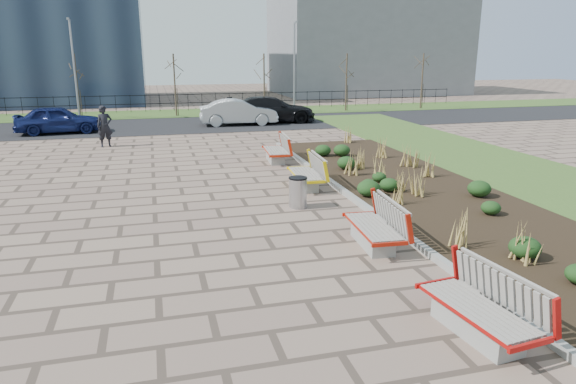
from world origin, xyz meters
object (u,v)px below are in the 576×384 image
object	(u,v)px
bench_b	(373,224)
car_silver	(239,112)
bench_d	(275,149)
pedestrian	(105,126)
bench_c	(305,172)
lamp_west	(75,71)
lamp_east	(294,69)
litter_bin	(298,193)
car_blue	(58,120)
car_black	(271,109)
bench_a	(478,305)

from	to	relation	value
bench_b	car_silver	xyz separation A→B (m)	(0.31, 19.87, 0.26)
bench_d	pedestrian	bearing A→B (deg)	146.99
bench_c	bench_d	size ratio (longest dim) A/B	1.00
lamp_west	lamp_east	xyz separation A→B (m)	(14.00, 0.00, 0.00)
litter_bin	lamp_east	bearing A→B (deg)	74.84
litter_bin	car_silver	world-z (taller)	car_silver
bench_d	car_blue	distance (m)	13.55
pedestrian	bench_d	bearing A→B (deg)	-52.96
litter_bin	car_black	xyz separation A→B (m)	(3.22, 17.30, 0.37)
bench_c	car_silver	xyz separation A→B (m)	(0.31, 14.63, 0.26)
bench_a	car_black	distance (m)	24.50
bench_d	car_black	bearing A→B (deg)	82.26
car_silver	lamp_east	xyz separation A→B (m)	(4.69, 4.80, 2.28)
bench_a	pedestrian	xyz separation A→B (m)	(-6.67, 18.31, 0.43)
car_silver	lamp_west	distance (m)	10.72
bench_d	bench_b	bearing A→B (deg)	-85.58
bench_d	car_black	size ratio (longest dim) A/B	0.40
bench_c	pedestrian	xyz separation A→B (m)	(-6.67, 9.20, 0.43)
bench_d	car_black	world-z (taller)	car_black
bench_a	bench_d	xyz separation A→B (m)	(0.00, 13.21, 0.00)
bench_d	lamp_west	size ratio (longest dim) A/B	0.35
car_black	pedestrian	bearing A→B (deg)	129.80
car_blue	litter_bin	bearing A→B (deg)	-156.98
bench_a	lamp_east	world-z (taller)	lamp_east
bench_c	car_black	size ratio (longest dim) A/B	0.40
pedestrian	lamp_east	size ratio (longest dim) A/B	0.31
bench_b	litter_bin	xyz separation A→B (m)	(-0.81, 3.21, -0.08)
bench_a	litter_bin	distance (m)	7.13
car_silver	car_black	xyz separation A→B (m)	(2.10, 0.64, 0.03)
car_black	lamp_east	xyz separation A→B (m)	(2.59, 4.16, 2.25)
pedestrian	car_black	bearing A→B (deg)	18.24
car_silver	bench_c	bearing A→B (deg)	-177.76
car_blue	lamp_east	bearing A→B (deg)	-74.08
bench_a	bench_d	bearing A→B (deg)	83.20
pedestrian	lamp_west	bearing A→B (deg)	87.30
car_silver	pedestrian	bearing A→B (deg)	131.35
bench_c	car_black	bearing A→B (deg)	84.65
litter_bin	lamp_west	distance (m)	23.12
bench_a	bench_b	world-z (taller)	same
pedestrian	car_blue	size ratio (longest dim) A/B	0.44
bench_a	pedestrian	size ratio (longest dim) A/B	1.13
bench_c	bench_a	bearing A→B (deg)	-86.39
bench_d	pedestrian	size ratio (longest dim) A/B	1.13
bench_d	car_silver	xyz separation A→B (m)	(0.31, 10.54, 0.26)
pedestrian	car_black	xyz separation A→B (m)	(9.08, 6.07, -0.14)
car_blue	lamp_west	distance (m)	6.01
bench_a	car_silver	size ratio (longest dim) A/B	0.47
bench_c	litter_bin	xyz separation A→B (m)	(-0.81, -2.03, -0.08)
bench_b	lamp_west	xyz separation A→B (m)	(-9.00, 24.67, 2.54)
bench_d	car_blue	bearing A→B (deg)	138.07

